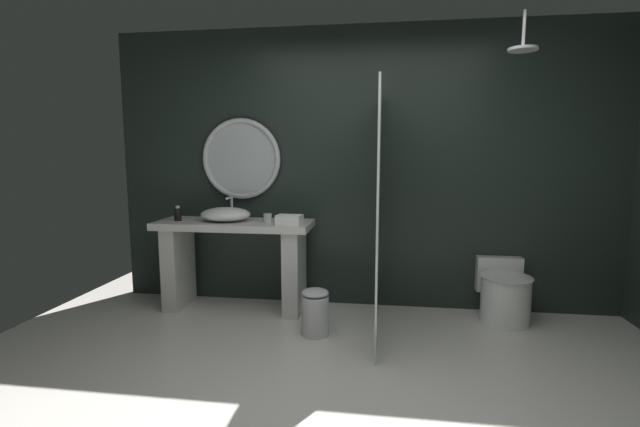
{
  "coord_description": "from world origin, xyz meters",
  "views": [
    {
      "loc": [
        0.18,
        -2.33,
        1.45
      ],
      "look_at": [
        -0.28,
        0.88,
        1.01
      ],
      "focal_mm": 25.05,
      "sensor_mm": 36.0,
      "label": 1
    }
  ],
  "objects_px": {
    "tumbler_cup": "(268,218)",
    "round_wall_mirror": "(241,159)",
    "soap_dispenser": "(178,214)",
    "rain_shower_head": "(523,46)",
    "toilet": "(504,293)",
    "waste_bin": "(315,312)",
    "folded_hand_towel": "(289,220)",
    "vessel_sink": "(226,214)"
  },
  "relations": [
    {
      "from": "tumbler_cup",
      "to": "round_wall_mirror",
      "type": "height_order",
      "value": "round_wall_mirror"
    },
    {
      "from": "soap_dispenser",
      "to": "rain_shower_head",
      "type": "xyz_separation_m",
      "value": [
        2.89,
        -0.21,
        1.34
      ]
    },
    {
      "from": "toilet",
      "to": "waste_bin",
      "type": "height_order",
      "value": "toilet"
    },
    {
      "from": "waste_bin",
      "to": "folded_hand_towel",
      "type": "xyz_separation_m",
      "value": [
        -0.28,
        0.35,
        0.68
      ]
    },
    {
      "from": "tumbler_cup",
      "to": "rain_shower_head",
      "type": "relative_size",
      "value": 0.28
    },
    {
      "from": "toilet",
      "to": "waste_bin",
      "type": "bearing_deg",
      "value": -160.73
    },
    {
      "from": "tumbler_cup",
      "to": "folded_hand_towel",
      "type": "xyz_separation_m",
      "value": [
        0.23,
        -0.13,
        0.0
      ]
    },
    {
      "from": "vessel_sink",
      "to": "waste_bin",
      "type": "distance_m",
      "value": 1.25
    },
    {
      "from": "soap_dispenser",
      "to": "waste_bin",
      "type": "distance_m",
      "value": 1.6
    },
    {
      "from": "tumbler_cup",
      "to": "toilet",
      "type": "bearing_deg",
      "value": 1.84
    },
    {
      "from": "vessel_sink",
      "to": "tumbler_cup",
      "type": "distance_m",
      "value": 0.4
    },
    {
      "from": "toilet",
      "to": "rain_shower_head",
      "type": "bearing_deg",
      "value": -98.25
    },
    {
      "from": "tumbler_cup",
      "to": "soap_dispenser",
      "type": "bearing_deg",
      "value": -178.69
    },
    {
      "from": "rain_shower_head",
      "to": "toilet",
      "type": "relative_size",
      "value": 0.5
    },
    {
      "from": "round_wall_mirror",
      "to": "waste_bin",
      "type": "relative_size",
      "value": 2.01
    },
    {
      "from": "soap_dispenser",
      "to": "folded_hand_towel",
      "type": "height_order",
      "value": "soap_dispenser"
    },
    {
      "from": "vessel_sink",
      "to": "toilet",
      "type": "xyz_separation_m",
      "value": [
        2.48,
        0.05,
        -0.65
      ]
    },
    {
      "from": "vessel_sink",
      "to": "soap_dispenser",
      "type": "bearing_deg",
      "value": -175.92
    },
    {
      "from": "vessel_sink",
      "to": "toilet",
      "type": "height_order",
      "value": "vessel_sink"
    },
    {
      "from": "waste_bin",
      "to": "folded_hand_towel",
      "type": "height_order",
      "value": "folded_hand_towel"
    },
    {
      "from": "round_wall_mirror",
      "to": "waste_bin",
      "type": "bearing_deg",
      "value": -42.2
    },
    {
      "from": "tumbler_cup",
      "to": "toilet",
      "type": "height_order",
      "value": "tumbler_cup"
    },
    {
      "from": "round_wall_mirror",
      "to": "folded_hand_towel",
      "type": "height_order",
      "value": "round_wall_mirror"
    },
    {
      "from": "rain_shower_head",
      "to": "soap_dispenser",
      "type": "bearing_deg",
      "value": 175.76
    },
    {
      "from": "soap_dispenser",
      "to": "rain_shower_head",
      "type": "relative_size",
      "value": 0.47
    },
    {
      "from": "vessel_sink",
      "to": "waste_bin",
      "type": "height_order",
      "value": "vessel_sink"
    },
    {
      "from": "vessel_sink",
      "to": "soap_dispenser",
      "type": "relative_size",
      "value": 3.27
    },
    {
      "from": "round_wall_mirror",
      "to": "toilet",
      "type": "height_order",
      "value": "round_wall_mirror"
    },
    {
      "from": "waste_bin",
      "to": "rain_shower_head",
      "type": "bearing_deg",
      "value": 9.27
    },
    {
      "from": "folded_hand_towel",
      "to": "tumbler_cup",
      "type": "bearing_deg",
      "value": 149.72
    },
    {
      "from": "vessel_sink",
      "to": "folded_hand_towel",
      "type": "xyz_separation_m",
      "value": [
        0.63,
        -0.15,
        -0.02
      ]
    },
    {
      "from": "waste_bin",
      "to": "folded_hand_towel",
      "type": "relative_size",
      "value": 1.76
    },
    {
      "from": "waste_bin",
      "to": "tumbler_cup",
      "type": "bearing_deg",
      "value": 136.5
    },
    {
      "from": "rain_shower_head",
      "to": "vessel_sink",
      "type": "bearing_deg",
      "value": 174.24
    },
    {
      "from": "waste_bin",
      "to": "folded_hand_towel",
      "type": "distance_m",
      "value": 0.82
    },
    {
      "from": "soap_dispenser",
      "to": "round_wall_mirror",
      "type": "relative_size",
      "value": 0.18
    },
    {
      "from": "vessel_sink",
      "to": "toilet",
      "type": "relative_size",
      "value": 0.78
    },
    {
      "from": "soap_dispenser",
      "to": "rain_shower_head",
      "type": "bearing_deg",
      "value": -4.24
    },
    {
      "from": "toilet",
      "to": "waste_bin",
      "type": "relative_size",
      "value": 1.54
    },
    {
      "from": "rain_shower_head",
      "to": "round_wall_mirror",
      "type": "bearing_deg",
      "value": 167.91
    },
    {
      "from": "vessel_sink",
      "to": "waste_bin",
      "type": "bearing_deg",
      "value": -28.63
    },
    {
      "from": "soap_dispenser",
      "to": "round_wall_mirror",
      "type": "xyz_separation_m",
      "value": [
        0.52,
        0.29,
        0.5
      ]
    }
  ]
}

